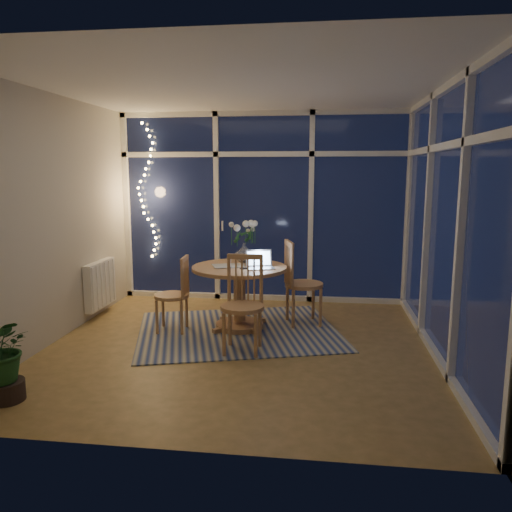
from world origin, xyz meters
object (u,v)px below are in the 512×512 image
chair_right (304,282)px  laptop (261,259)px  chair_front (242,305)px  flower_vase (244,253)px  dining_table (240,298)px  chair_left (171,294)px  potted_plant (3,355)px

chair_right → laptop: chair_right is taller
chair_front → flower_vase: 1.09m
dining_table → laptop: bearing=-22.7°
chair_left → potted_plant: size_ratio=1.15×
flower_vase → potted_plant: size_ratio=0.28×
laptop → dining_table: bearing=139.5°
chair_front → laptop: (0.10, 0.65, 0.35)m
dining_table → chair_right: chair_right is taller
laptop → chair_front: bearing=-116.8°
chair_left → potted_plant: chair_left is taller
flower_vase → chair_front: bearing=-82.4°
chair_front → potted_plant: size_ratio=1.30×
chair_right → chair_front: 1.17m
chair_front → laptop: chair_front is taller
chair_right → flower_vase: 0.78m
laptop → chair_right: bearing=20.1°
laptop → flower_vase: laptop is taller
chair_left → chair_right: (1.47, 0.46, 0.07)m
chair_left → chair_front: chair_front is taller
dining_table → laptop: laptop is taller
chair_left → flower_vase: size_ratio=4.18×
laptop → chair_left: bearing=167.6°
dining_table → potted_plant: (-1.54, -2.06, 0.01)m
chair_right → flower_vase: (-0.71, 0.01, 0.33)m
chair_front → dining_table: bearing=101.8°
potted_plant → chair_left: bearing=66.8°
laptop → flower_vase: bearing=104.5°
chair_right → laptop: 0.68m
flower_vase → potted_plant: (-1.55, -2.33, -0.46)m
chair_front → chair_left: bearing=148.6°
potted_plant → laptop: bearing=47.4°
chair_left → laptop: bearing=91.8°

